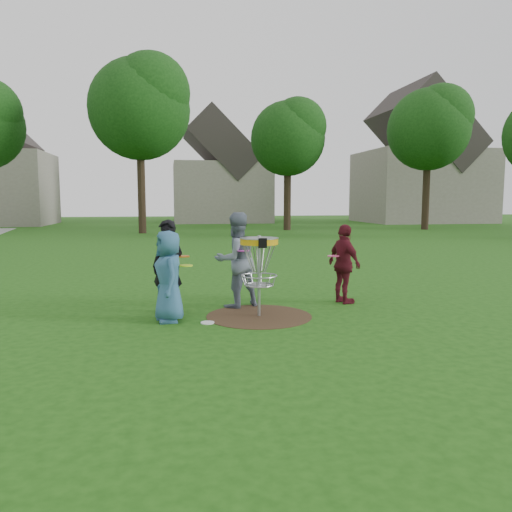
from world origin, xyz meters
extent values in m
plane|color=#19470F|center=(0.00, 0.00, 0.00)|extent=(100.00, 100.00, 0.00)
cylinder|color=#47331E|center=(0.00, 0.00, 0.00)|extent=(1.80, 1.80, 0.01)
imported|color=#2E5C80|center=(-1.50, -0.09, 0.74)|extent=(0.61, 0.80, 1.48)
imported|color=black|center=(-1.52, 0.55, 0.82)|extent=(0.71, 0.66, 1.63)
imported|color=slate|center=(-0.28, 0.82, 0.87)|extent=(1.04, 0.95, 1.75)
imported|color=#5B141F|center=(1.79, 0.79, 0.76)|extent=(0.62, 0.96, 1.51)
cylinder|color=white|center=(-0.90, -0.33, 0.01)|extent=(0.22, 0.22, 0.02)
cylinder|color=#9EA0A5|center=(0.00, 0.00, 0.69)|extent=(0.05, 0.05, 1.38)
cylinder|color=#D2970B|center=(0.00, 0.00, 1.28)|extent=(0.64, 0.64, 0.10)
cylinder|color=#9EA0A5|center=(0.00, 0.00, 1.34)|extent=(0.66, 0.66, 0.01)
cube|color=black|center=(0.00, -0.33, 1.28)|extent=(0.14, 0.02, 0.16)
torus|color=#9EA0A5|center=(0.00, 0.00, 0.70)|extent=(0.62, 0.62, 0.02)
torus|color=#9EA0A5|center=(0.00, 0.00, 0.54)|extent=(0.50, 0.50, 0.02)
cylinder|color=#9EA0A5|center=(0.00, 0.00, 0.53)|extent=(0.44, 0.44, 0.01)
cylinder|color=#C2EF1A|center=(-1.22, -0.08, 0.91)|extent=(0.22, 0.22, 0.02)
cylinder|color=orange|center=(-1.25, 0.45, 1.00)|extent=(0.22, 0.22, 0.02)
cylinder|color=#E73DD0|center=(-0.19, 0.55, 1.07)|extent=(0.22, 0.22, 0.02)
cylinder|color=#F03F81|center=(1.54, 0.67, 0.93)|extent=(0.22, 0.22, 0.02)
cylinder|color=#38281C|center=(-3.00, 21.50, 2.31)|extent=(0.46, 0.46, 4.62)
sphere|color=#164211|center=(-3.00, 21.50, 7.04)|extent=(5.72, 5.72, 5.72)
cylinder|color=#38281C|center=(6.00, 23.00, 1.89)|extent=(0.46, 0.46, 3.78)
sphere|color=#164211|center=(6.00, 23.00, 5.76)|extent=(4.68, 4.68, 4.68)
cylinder|color=#38281C|center=(15.00, 22.00, 2.10)|extent=(0.46, 0.46, 4.20)
sphere|color=#164211|center=(15.00, 22.00, 6.40)|extent=(5.20, 5.20, 5.20)
cube|color=gray|center=(3.00, 35.00, 2.50)|extent=(8.00, 7.00, 5.00)
cube|color=#2D2826|center=(3.00, 35.00, 6.44)|extent=(6.11, 7.14, 6.11)
cube|color=gray|center=(20.00, 32.00, 3.00)|extent=(10.00, 8.00, 6.00)
cube|color=#2D2826|center=(20.00, 32.00, 7.80)|extent=(7.64, 8.16, 7.64)
camera|label=1|loc=(-1.48, -8.19, 1.99)|focal=35.00mm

